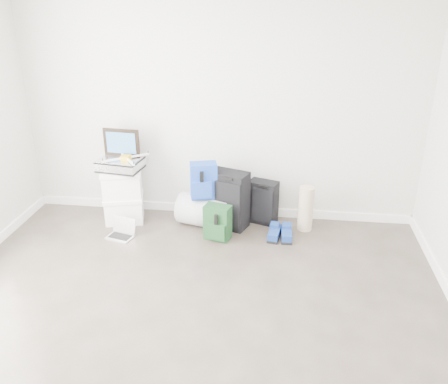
# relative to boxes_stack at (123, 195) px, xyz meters

# --- Properties ---
(ground) EXTENTS (5.00, 5.00, 0.00)m
(ground) POSITION_rel_boxes_stack_xyz_m (1.07, -2.17, -0.32)
(ground) COLOR #352F26
(ground) RESTS_ON ground
(room_envelope) EXTENTS (4.52, 5.02, 2.71)m
(room_envelope) POSITION_rel_boxes_stack_xyz_m (1.07, -2.15, 1.40)
(room_envelope) COLOR silver
(room_envelope) RESTS_ON ground
(boxes_stack) EXTENTS (0.52, 0.45, 0.63)m
(boxes_stack) POSITION_rel_boxes_stack_xyz_m (0.00, 0.00, 0.00)
(boxes_stack) COLOR white
(boxes_stack) RESTS_ON ground
(briefcase) EXTENTS (0.50, 0.40, 0.13)m
(briefcase) POSITION_rel_boxes_stack_xyz_m (-0.00, -0.00, 0.38)
(briefcase) COLOR #B2B2B7
(briefcase) RESTS_ON boxes_stack
(painting) EXTENTS (0.42, 0.07, 0.31)m
(painting) POSITION_rel_boxes_stack_xyz_m (-0.00, 0.10, 0.60)
(painting) COLOR black
(painting) RESTS_ON briefcase
(drone) EXTENTS (0.45, 0.45, 0.05)m
(drone) POSITION_rel_boxes_stack_xyz_m (0.08, -0.02, 0.47)
(drone) COLOR gold
(drone) RESTS_ON briefcase
(duffel_bag) EXTENTS (0.66, 0.50, 0.36)m
(duffel_bag) POSITION_rel_boxes_stack_xyz_m (0.95, -0.01, -0.14)
(duffel_bag) COLOR #93959B
(duffel_bag) RESTS_ON ground
(blue_backpack) EXTENTS (0.32, 0.27, 0.40)m
(blue_backpack) POSITION_rel_boxes_stack_xyz_m (0.95, -0.04, 0.24)
(blue_backpack) COLOR #1A40AC
(blue_backpack) RESTS_ON duffel_bag
(large_suitcase) EXTENTS (0.48, 0.40, 0.66)m
(large_suitcase) POSITION_rel_boxes_stack_xyz_m (1.22, 0.00, 0.01)
(large_suitcase) COLOR black
(large_suitcase) RESTS_ON ground
(green_backpack) EXTENTS (0.31, 0.26, 0.39)m
(green_backpack) POSITION_rel_boxes_stack_xyz_m (1.14, -0.30, -0.13)
(green_backpack) COLOR #153C1B
(green_backpack) RESTS_ON ground
(carry_on) EXTENTS (0.36, 0.30, 0.51)m
(carry_on) POSITION_rel_boxes_stack_xyz_m (1.60, 0.15, -0.06)
(carry_on) COLOR black
(carry_on) RESTS_ON ground
(shoes) EXTENTS (0.27, 0.31, 0.10)m
(shoes) POSITION_rel_boxes_stack_xyz_m (1.82, -0.21, -0.27)
(shoes) COLOR black
(shoes) RESTS_ON ground
(rolled_rug) EXTENTS (0.17, 0.17, 0.51)m
(rolled_rug) POSITION_rel_boxes_stack_xyz_m (2.09, 0.04, -0.06)
(rolled_rug) COLOR tan
(rolled_rug) RESTS_ON ground
(laptop) EXTENTS (0.32, 0.27, 0.20)m
(laptop) POSITION_rel_boxes_stack_xyz_m (0.09, -0.38, -0.27)
(laptop) COLOR silver
(laptop) RESTS_ON ground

